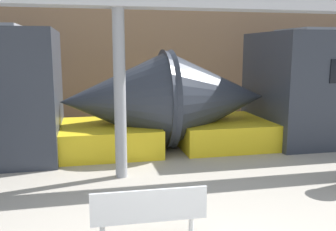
% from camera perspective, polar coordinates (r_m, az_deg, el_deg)
% --- Properties ---
extents(station_wall, '(56.00, 0.20, 5.00)m').
position_cam_1_polar(station_wall, '(13.80, -7.94, 9.41)').
color(station_wall, '#937051').
rests_on(station_wall, ground_plane).
extents(bench_near, '(1.52, 0.47, 0.87)m').
position_cam_1_polar(bench_near, '(5.08, -3.00, -14.41)').
color(bench_near, silver).
rests_on(bench_near, ground_plane).
extents(support_column_near, '(0.24, 0.24, 3.43)m').
position_cam_1_polar(support_column_near, '(7.62, -7.35, 3.08)').
color(support_column_near, gray).
rests_on(support_column_near, ground_plane).
extents(canopy_beam, '(28.00, 0.60, 0.28)m').
position_cam_1_polar(canopy_beam, '(7.62, -7.67, 17.05)').
color(canopy_beam, '#B7B7BC').
rests_on(canopy_beam, support_column_near).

